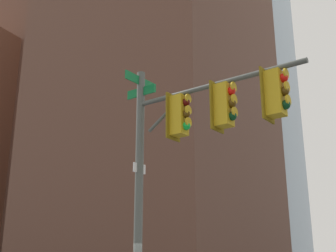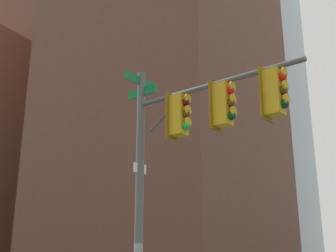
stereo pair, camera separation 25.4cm
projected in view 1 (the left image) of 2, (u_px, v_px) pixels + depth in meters
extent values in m
cylinder|color=#4C514C|center=(139.00, 203.00, 10.78)|extent=(0.21, 0.21, 6.94)
cylinder|color=#4C514C|center=(214.00, 85.00, 10.26)|extent=(0.82, 4.43, 0.12)
cylinder|color=#4C514C|center=(165.00, 115.00, 10.94)|extent=(0.25, 1.04, 0.75)
cube|color=#0F6B33|center=(141.00, 81.00, 11.73)|extent=(1.24, 0.23, 0.24)
cube|color=#0F6B33|center=(141.00, 92.00, 11.64)|extent=(0.18, 0.92, 0.24)
cube|color=white|center=(139.00, 168.00, 11.03)|extent=(0.45, 0.10, 0.24)
cube|color=gold|center=(179.00, 116.00, 10.66)|extent=(0.39, 0.39, 1.00)
cube|color=#775E0F|center=(173.00, 117.00, 10.77)|extent=(0.54, 0.13, 1.16)
sphere|color=#470A07|center=(186.00, 102.00, 10.63)|extent=(0.20, 0.20, 0.20)
cylinder|color=gold|center=(188.00, 98.00, 10.62)|extent=(0.23, 0.08, 0.23)
sphere|color=#4C330A|center=(186.00, 114.00, 10.54)|extent=(0.20, 0.20, 0.20)
cylinder|color=gold|center=(188.00, 110.00, 10.53)|extent=(0.23, 0.08, 0.23)
sphere|color=green|center=(186.00, 126.00, 10.45)|extent=(0.20, 0.20, 0.20)
cylinder|color=gold|center=(189.00, 122.00, 10.44)|extent=(0.23, 0.08, 0.23)
cube|color=gold|center=(224.00, 105.00, 9.95)|extent=(0.39, 0.39, 1.00)
cube|color=#775E0F|center=(217.00, 107.00, 10.06)|extent=(0.54, 0.13, 1.16)
sphere|color=red|center=(231.00, 91.00, 9.92)|extent=(0.20, 0.20, 0.20)
cylinder|color=gold|center=(234.00, 87.00, 9.91)|extent=(0.23, 0.08, 0.23)
sphere|color=#4C330A|center=(232.00, 104.00, 9.83)|extent=(0.20, 0.20, 0.20)
cylinder|color=gold|center=(234.00, 99.00, 9.82)|extent=(0.23, 0.08, 0.23)
sphere|color=#0A3819|center=(232.00, 116.00, 9.75)|extent=(0.20, 0.20, 0.20)
cylinder|color=gold|center=(235.00, 112.00, 9.74)|extent=(0.23, 0.08, 0.23)
cube|color=gold|center=(275.00, 93.00, 9.24)|extent=(0.39, 0.39, 1.00)
cube|color=#775E0F|center=(267.00, 95.00, 9.35)|extent=(0.54, 0.13, 1.16)
sphere|color=red|center=(283.00, 78.00, 9.21)|extent=(0.20, 0.20, 0.20)
cylinder|color=gold|center=(286.00, 73.00, 9.20)|extent=(0.23, 0.08, 0.23)
sphere|color=#4C330A|center=(284.00, 91.00, 9.13)|extent=(0.20, 0.20, 0.20)
cylinder|color=gold|center=(287.00, 87.00, 9.12)|extent=(0.23, 0.08, 0.23)
sphere|color=#0A3819|center=(286.00, 105.00, 9.04)|extent=(0.20, 0.20, 0.20)
cylinder|color=gold|center=(288.00, 100.00, 9.03)|extent=(0.23, 0.08, 0.23)
cube|color=brown|center=(172.00, 81.00, 44.89)|extent=(25.13, 15.96, 39.35)
cube|color=brown|center=(63.00, 125.00, 62.96)|extent=(18.12, 14.96, 41.44)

